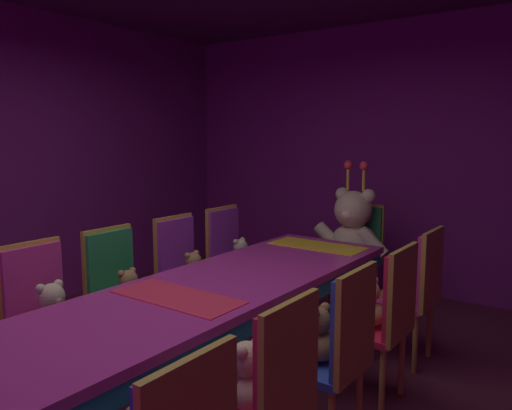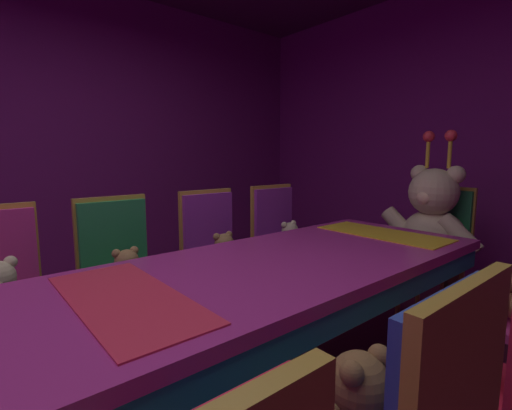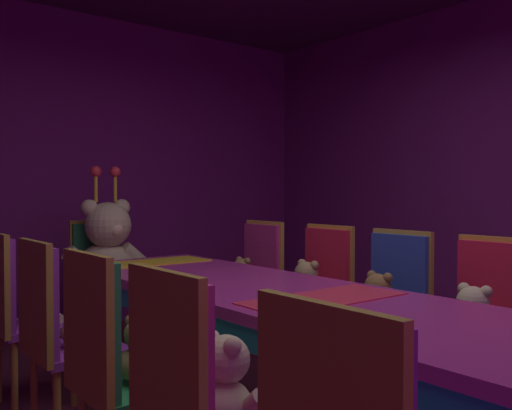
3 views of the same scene
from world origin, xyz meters
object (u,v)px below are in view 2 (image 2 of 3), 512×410
at_px(teddy_left_4, 225,255).
at_px(teddy_right_4, 463,339).
at_px(chair_left_4, 213,247).
at_px(chair_left_3, 118,265).
at_px(teddy_left_5, 290,241).
at_px(king_teddy_bear, 431,219).
at_px(throne_chair, 440,237).
at_px(banquet_table, 127,322).
at_px(chair_left_5, 278,234).
at_px(teddy_left_3, 128,275).

bearing_deg(teddy_left_4, teddy_right_4, -1.18).
bearing_deg(chair_left_4, chair_left_3, -90.82).
relative_size(teddy_left_5, king_teddy_bear, 0.29).
distance_m(throne_chair, king_teddy_bear, 0.24).
height_order(chair_left_4, throne_chair, same).
relative_size(banquet_table, king_teddy_bear, 3.99).
xyz_separation_m(teddy_left_4, throne_chair, (0.73, 1.50, 0.03)).
xyz_separation_m(teddy_left_4, teddy_left_5, (-0.01, 0.62, -0.00)).
relative_size(teddy_left_4, king_teddy_bear, 0.30).
bearing_deg(king_teddy_bear, chair_left_5, -51.36).
height_order(teddy_left_4, teddy_left_5, same).
bearing_deg(chair_left_4, teddy_left_5, 77.92).
relative_size(chair_left_4, chair_left_5, 1.00).
relative_size(chair_left_3, chair_left_5, 1.00).
bearing_deg(throne_chair, teddy_left_3, -19.08).
bearing_deg(teddy_left_5, throne_chair, 49.86).
bearing_deg(teddy_right_4, teddy_left_3, 22.48).
height_order(banquet_table, teddy_right_4, teddy_right_4).
bearing_deg(teddy_left_3, throne_chair, 70.92).
xyz_separation_m(chair_left_4, king_teddy_bear, (0.87, 1.32, 0.16)).
height_order(banquet_table, teddy_left_4, banquet_table).
bearing_deg(throne_chair, banquet_table, -0.00).
distance_m(banquet_table, throne_chair, 2.41).
bearing_deg(teddy_left_4, chair_left_4, -180.00).
relative_size(teddy_left_4, teddy_right_4, 0.85).
bearing_deg(teddy_left_3, chair_left_4, 101.74).
xyz_separation_m(teddy_left_3, chair_left_5, (-0.14, 1.26, 0.03)).
relative_size(chair_left_4, king_teddy_bear, 1.05).
xyz_separation_m(teddy_right_4, king_teddy_bear, (-0.73, 1.35, 0.17)).
xyz_separation_m(teddy_left_4, chair_left_5, (-0.15, 0.62, 0.03)).
distance_m(teddy_left_4, chair_left_5, 0.64).
distance_m(teddy_left_3, chair_left_4, 0.65).
height_order(chair_left_4, teddy_left_4, chair_left_4).
distance_m(teddy_left_3, teddy_left_5, 1.26).
distance_m(banquet_table, teddy_left_3, 0.79).
relative_size(chair_left_3, teddy_left_5, 3.56).
distance_m(teddy_left_5, king_teddy_bear, 1.04).
distance_m(chair_left_3, teddy_left_3, 0.14).
xyz_separation_m(chair_left_4, teddy_left_5, (0.13, 0.62, -0.03)).
xyz_separation_m(banquet_table, teddy_left_4, (-0.73, 0.92, -0.09)).
xyz_separation_m(chair_left_4, teddy_left_4, (0.14, 0.00, -0.03)).
height_order(teddy_left_3, teddy_right_4, teddy_right_4).
bearing_deg(throne_chair, teddy_left_4, -25.99).
height_order(chair_left_4, chair_left_5, same).
xyz_separation_m(teddy_left_3, teddy_right_4, (1.47, 0.61, 0.02)).
relative_size(teddy_left_3, teddy_left_4, 1.00).
bearing_deg(teddy_left_5, chair_left_3, -96.43).
bearing_deg(banquet_table, chair_left_3, 162.47).
bearing_deg(king_teddy_bear, banquet_table, -0.00).
distance_m(teddy_left_3, throne_chair, 2.26).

